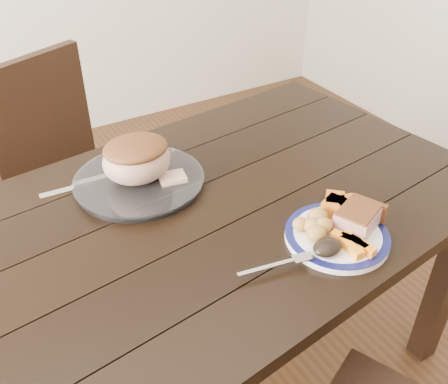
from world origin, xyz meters
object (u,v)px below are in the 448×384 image
carving_knife (120,174)px  dining_table (194,241)px  dinner_plate (337,236)px  fork (281,264)px  roast_joint (137,160)px  serving_platter (139,182)px  pork_slice (358,218)px  chair_far (69,170)px

carving_knife → dining_table: bearing=-66.4°
dinner_plate → fork: size_ratio=1.38×
dining_table → fork: bearing=-75.8°
dinner_plate → roast_joint: 0.55m
serving_platter → fork: bearing=-74.1°
pork_slice → roast_joint: (-0.36, 0.46, 0.03)m
dinner_plate → roast_joint: (-0.31, 0.45, 0.07)m
chair_far → dinner_plate: (0.39, -0.99, 0.23)m
chair_far → dinner_plate: chair_far is taller
dining_table → chair_far: bearing=101.0°
serving_platter → carving_knife: (-0.03, 0.07, -0.00)m
carving_knife → fork: bearing=-69.5°
dining_table → dinner_plate: dinner_plate is taller
dinner_plate → serving_platter: bearing=124.4°
serving_platter → roast_joint: (0.00, -0.00, 0.07)m
chair_far → pork_slice: size_ratio=8.92×
pork_slice → dining_table: bearing=138.5°
roast_joint → dining_table: bearing=-71.6°
fork → chair_far: bearing=112.0°
pork_slice → carving_knife: size_ratio=0.32×
dining_table → dinner_plate: 0.37m
dining_table → carving_knife: (-0.10, 0.26, 0.10)m
dining_table → carving_knife: carving_knife is taller
chair_far → dinner_plate: size_ratio=3.79×
chair_far → carving_knife: size_ratio=2.90×
roast_joint → fork: bearing=-74.1°
serving_platter → fork: 0.49m
chair_far → pork_slice: 1.12m
dinner_plate → serving_platter: (-0.31, 0.45, 0.00)m
serving_platter → carving_knife: 0.07m
pork_slice → fork: (-0.23, -0.01, -0.02)m
serving_platter → pork_slice: size_ratio=3.32×
dinner_plate → chair_far: bearing=111.4°
dining_table → dinner_plate: size_ratio=6.93×
dining_table → roast_joint: (-0.06, 0.19, 0.17)m
pork_slice → roast_joint: bearing=128.5°
pork_slice → roast_joint: roast_joint is taller
dining_table → serving_platter: 0.23m
chair_far → serving_platter: bearing=73.9°
fork → pork_slice: bearing=13.4°
dinner_plate → pork_slice: 0.07m
dining_table → dinner_plate: (0.25, -0.26, 0.10)m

